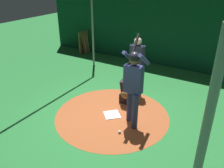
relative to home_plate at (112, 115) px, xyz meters
name	(u,v)px	position (x,y,z in m)	size (l,w,h in m)	color
ground_plane	(112,115)	(0.00, 0.00, -0.01)	(27.71, 27.71, 0.00)	#287A38
dirt_circle	(112,115)	(0.00, 0.00, -0.01)	(3.11, 3.11, 0.01)	#AD562D
home_plate	(112,115)	(0.00, 0.00, 0.00)	(0.42, 0.42, 0.01)	white
batter	(133,81)	(0.07, 0.64, 1.19)	(0.68, 0.49, 2.26)	navy
catcher	(128,92)	(-0.83, 0.04, 0.36)	(0.58, 0.40, 0.94)	black
umpire	(137,63)	(-1.50, -0.01, 1.03)	(0.23, 0.49, 1.84)	#4C4C51
back_wall	(170,26)	(-4.44, 0.00, 1.63)	(0.22, 11.71, 3.26)	#0C3D26
cage_frame	(112,32)	(0.00, 0.00, 2.28)	(5.88, 5.37, 3.30)	gray
bat_rack	(86,42)	(-4.20, -3.98, 0.48)	(1.06, 0.20, 1.05)	olive
baseball_0	(130,117)	(-0.13, 0.49, 0.03)	(0.07, 0.07, 0.07)	white
baseball_1	(120,132)	(0.59, 0.57, 0.03)	(0.07, 0.07, 0.07)	white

